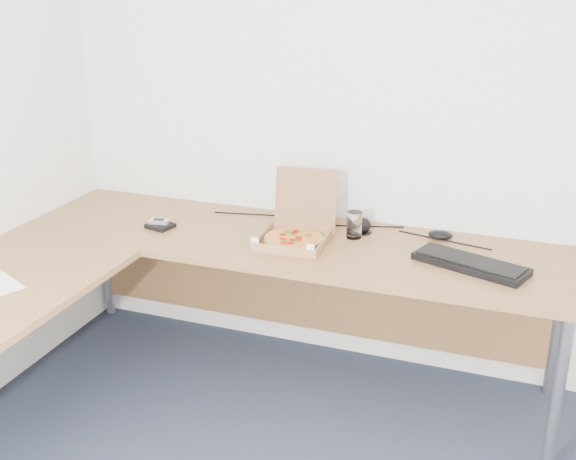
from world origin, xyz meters
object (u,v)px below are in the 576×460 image
at_px(desk, 178,270).
at_px(pizza_box, 295,235).
at_px(wallet, 160,226).
at_px(drinking_glass, 354,225).
at_px(keyboard, 470,264).

relative_size(desk, pizza_box, 7.40).
bearing_deg(wallet, desk, -37.13).
bearing_deg(wallet, drinking_glass, 26.01).
xyz_separation_m(keyboard, wallet, (-1.42, -0.03, -0.00)).
bearing_deg(wallet, pizza_box, 17.79).
relative_size(drinking_glass, keyboard, 0.27).
relative_size(drinking_glass, wallet, 1.06).
bearing_deg(keyboard, drinking_glass, -177.23).
distance_m(drinking_glass, keyboard, 0.56).
xyz_separation_m(drinking_glass, wallet, (-0.89, -0.19, -0.05)).
xyz_separation_m(desk, pizza_box, (0.37, 0.40, 0.06)).
relative_size(desk, keyboard, 5.41).
height_order(desk, drinking_glass, drinking_glass).
xyz_separation_m(desk, keyboard, (1.14, 0.38, 0.04)).
height_order(pizza_box, drinking_glass, pizza_box).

